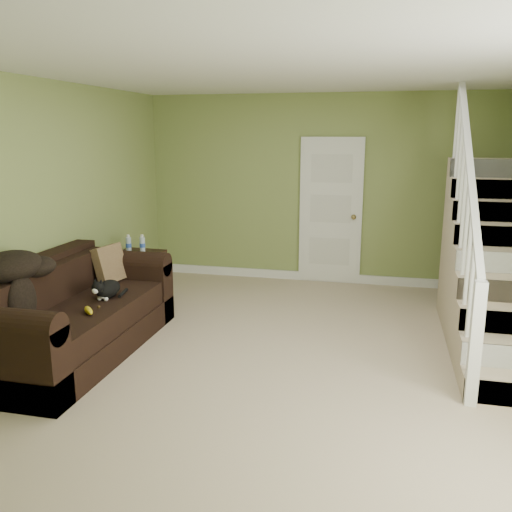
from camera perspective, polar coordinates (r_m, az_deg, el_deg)
The scene contains 15 objects.
floor at distance 5.27m, azimuth 3.44°, elevation -10.35°, with size 5.00×5.50×0.01m, color tan.
ceiling at distance 4.87m, azimuth 3.87°, elevation 19.00°, with size 5.00×5.50×0.01m, color white.
wall_back at distance 7.61m, azimuth 7.20°, elevation 6.92°, with size 5.00×0.04×2.60m, color #7E904D.
wall_front at distance 2.32m, azimuth -8.11°, elevation -6.87°, with size 5.00×0.04×2.60m, color #7E904D.
wall_left at distance 5.87m, azimuth -21.26°, elevation 4.39°, with size 0.04×5.50×2.60m, color #7E904D.
baseboard_back at distance 7.81m, azimuth 6.93°, elevation -2.19°, with size 5.00×0.04×0.12m, color white.
baseboard_left at distance 6.14m, azimuth -20.08°, elevation -7.13°, with size 0.04×5.50×0.12m, color white.
door at distance 7.59m, azimuth 7.86°, elevation 4.65°, with size 0.86×0.12×2.02m.
staircase at distance 6.04m, azimuth 24.23°, elevation -2.05°, with size 1.00×2.51×2.82m.
sofa at distance 5.49m, azimuth -18.71°, elevation -6.17°, with size 1.01×2.33×0.92m.
side_table at distance 6.85m, azimuth -12.21°, elevation -2.23°, with size 0.55×0.55×0.87m.
cat at distance 5.47m, azimuth -15.43°, elevation -3.40°, with size 0.23×0.49×0.24m.
banana at distance 5.07m, azimuth -17.22°, elevation -5.50°, with size 0.06×0.21×0.06m, color yellow.
throw_pillow at distance 6.03m, azimuth -15.12°, elevation -0.80°, with size 0.10×0.40×0.40m, color #432B1B.
throw_blanket at distance 5.11m, azimuth -24.44°, elevation -1.01°, with size 0.48×0.63×0.26m, color black.
Camera 1 is at (0.82, -4.78, 2.08)m, focal length 38.00 mm.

